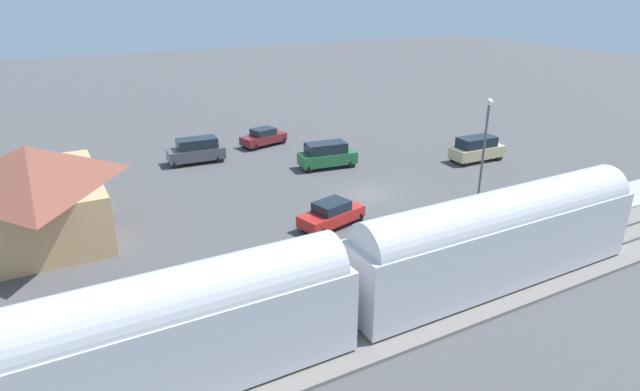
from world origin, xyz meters
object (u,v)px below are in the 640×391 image
passenger_train (348,279)px  suv_charcoal (196,150)px  pedestrian_waiting_far (528,206)px  light_pole_near_platform (484,145)px  suv_green (327,155)px  sedan_red (331,214)px  sedan_maroon (263,137)px  suv_tan (477,149)px  station_building (34,190)px  pedestrian_on_platform (418,247)px

passenger_train → suv_charcoal: size_ratio=7.00×
pedestrian_waiting_far → light_pole_near_platform: light_pole_near_platform is taller
suv_green → sedan_red: suv_green is taller
pedestrian_waiting_far → sedan_maroon: (25.24, 8.00, -0.40)m
sedan_maroon → suv_charcoal: bearing=106.0°
suv_charcoal → suv_tan: same height
station_building → suv_tan: (-1.94, -34.89, -1.89)m
passenger_train → suv_tan: passenger_train is taller
pedestrian_on_platform → suv_charcoal: 24.82m
passenger_train → suv_tan: size_ratio=7.09×
passenger_train → pedestrian_waiting_far: (4.43, -16.50, -1.58)m
passenger_train → sedan_maroon: size_ratio=7.33×
passenger_train → pedestrian_on_platform: bearing=-63.1°
sedan_maroon → suv_green: size_ratio=0.94×
passenger_train → suv_tan: bearing=-55.5°
sedan_maroon → suv_charcoal: suv_charcoal is taller
passenger_train → pedestrian_on_platform: passenger_train is taller
sedan_red → station_building: bearing=65.1°
suv_tan → station_building: bearing=86.8°
pedestrian_on_platform → station_building: bearing=51.1°
passenger_train → sedan_maroon: (29.67, -8.51, -1.98)m
station_building → sedan_red: station_building is taller
station_building → light_pole_near_platform: size_ratio=1.40×
pedestrian_on_platform → suv_charcoal: bearing=12.5°
pedestrian_on_platform → sedan_red: size_ratio=0.36×
suv_charcoal → passenger_train: bearing=177.5°
station_building → suv_charcoal: 16.09m
pedestrian_on_platform → sedan_maroon: bearing=-4.2°
passenger_train → suv_green: passenger_train is taller
pedestrian_waiting_far → suv_tan: (11.63, -6.82, -0.13)m
station_building → pedestrian_on_platform: size_ratio=6.67×
sedan_maroon → suv_green: bearing=-166.0°
pedestrian_waiting_far → suv_tan: 13.48m
sedan_red → suv_tan: bearing=-72.5°
sedan_red → suv_green: bearing=-28.0°
station_building → passenger_train: bearing=-147.3°
suv_green → light_pole_near_platform: light_pole_near_platform is taller
station_building → sedan_maroon: 23.32m
suv_green → light_pole_near_platform: size_ratio=0.63×
suv_charcoal → suv_green: 11.60m
light_pole_near_platform → passenger_train: bearing=115.3°
pedestrian_waiting_far → sedan_red: bearing=62.9°
suv_green → suv_tan: size_ratio=1.03×
pedestrian_waiting_far → suv_charcoal: size_ratio=0.34×
passenger_train → station_building: bearing=32.7°
sedan_maroon → suv_charcoal: (-2.09, 7.28, 0.27)m
sedan_maroon → suv_charcoal: size_ratio=0.96×
sedan_maroon → suv_tan: suv_tan is taller
sedan_maroon → pedestrian_waiting_far: bearing=-162.4°
pedestrian_waiting_far → light_pole_near_platform: size_ratio=0.21×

